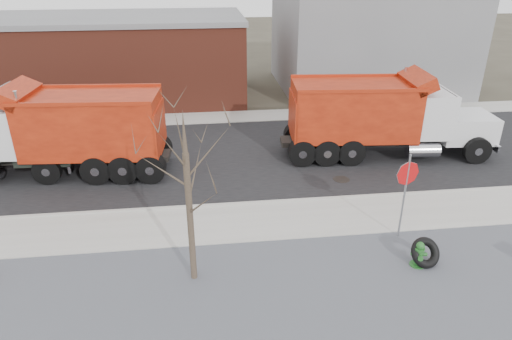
{
  "coord_description": "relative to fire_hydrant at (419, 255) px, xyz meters",
  "views": [
    {
      "loc": [
        -2.7,
        -13.55,
        8.61
      ],
      "look_at": [
        -0.85,
        1.66,
        1.4
      ],
      "focal_mm": 32.0,
      "sensor_mm": 36.0,
      "label": 1
    }
  ],
  "objects": [
    {
      "name": "stop_sign",
      "position": [
        0.06,
        1.6,
        1.65
      ],
      "size": [
        0.81,
        0.22,
        3.03
      ],
      "rotation": [
        0.0,
        0.0,
        -0.16
      ],
      "color": "gray",
      "rests_on": "ground"
    },
    {
      "name": "ground",
      "position": [
        -3.58,
        2.84,
        -0.4
      ],
      "size": [
        120.0,
        120.0,
        0.0
      ],
      "primitive_type": "plane",
      "color": "#383328",
      "rests_on": "ground"
    },
    {
      "name": "dump_truck_red_b",
      "position": [
        -12.15,
        8.18,
        1.61
      ],
      "size": [
        9.52,
        3.35,
        3.94
      ],
      "rotation": [
        0.0,
        0.0,
        3.07
      ],
      "color": "black",
      "rests_on": "ground"
    },
    {
      "name": "road",
      "position": [
        -3.58,
        9.14,
        -0.39
      ],
      "size": [
        60.0,
        9.4,
        0.02
      ],
      "primitive_type": "cube",
      "color": "black",
      "rests_on": "ground"
    },
    {
      "name": "far_sidewalk",
      "position": [
        -3.58,
        14.84,
        -0.37
      ],
      "size": [
        60.0,
        2.0,
        0.06
      ],
      "primitive_type": "cube",
      "color": "#9E9B93",
      "rests_on": "ground"
    },
    {
      "name": "dump_truck_red_a",
      "position": [
        1.88,
        8.5,
        1.6
      ],
      "size": [
        9.92,
        3.39,
        3.93
      ],
      "rotation": [
        0.0,
        0.0,
        -0.08
      ],
      "color": "black",
      "rests_on": "ground"
    },
    {
      "name": "building_grey",
      "position": [
        5.42,
        20.84,
        3.6
      ],
      "size": [
        12.0,
        10.0,
        8.0
      ],
      "color": "gray",
      "rests_on": "ground"
    },
    {
      "name": "fire_hydrant",
      "position": [
        0.0,
        0.0,
        0.0
      ],
      "size": [
        0.49,
        0.48,
        0.86
      ],
      "rotation": [
        0.0,
        0.0,
        -0.21
      ],
      "color": "#296B2B",
      "rests_on": "ground"
    },
    {
      "name": "gravel_verge",
      "position": [
        -3.58,
        -0.66,
        -0.38
      ],
      "size": [
        60.0,
        5.0,
        0.03
      ],
      "primitive_type": "cube",
      "color": "slate",
      "rests_on": "ground"
    },
    {
      "name": "sidewalk",
      "position": [
        -3.58,
        3.09,
        -0.37
      ],
      "size": [
        60.0,
        2.5,
        0.06
      ],
      "primitive_type": "cube",
      "color": "#9E9B93",
      "rests_on": "ground"
    },
    {
      "name": "bare_tree",
      "position": [
        -6.78,
        0.24,
        2.9
      ],
      "size": [
        3.2,
        3.2,
        5.2
      ],
      "color": "#382D23",
      "rests_on": "ground"
    },
    {
      "name": "curb",
      "position": [
        -3.58,
        4.39,
        -0.34
      ],
      "size": [
        60.0,
        0.15,
        0.11
      ],
      "primitive_type": "cube",
      "color": "#9E9B93",
      "rests_on": "ground"
    },
    {
      "name": "building_brick",
      "position": [
        -13.58,
        19.84,
        2.26
      ],
      "size": [
        20.2,
        8.2,
        5.3
      ],
      "color": "maroon",
      "rests_on": "ground"
    },
    {
      "name": "truck_tire",
      "position": [
        0.23,
        0.06,
        0.03
      ],
      "size": [
        1.12,
        0.99,
        0.93
      ],
      "color": "black",
      "rests_on": "ground"
    }
  ]
}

